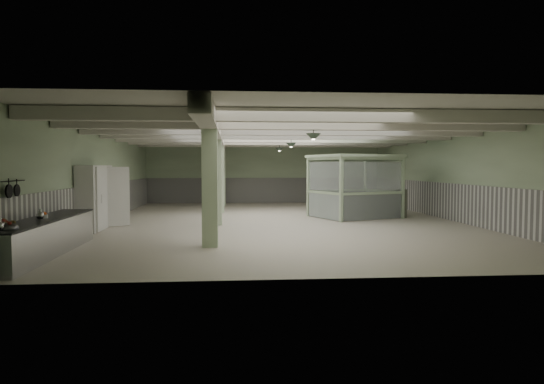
{
  "coord_description": "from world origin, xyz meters",
  "views": [
    {
      "loc": [
        -1.88,
        -19.2,
        2.18
      ],
      "look_at": [
        -0.52,
        -2.47,
        1.3
      ],
      "focal_mm": 32.0,
      "sensor_mm": 36.0,
      "label": 1
    }
  ],
  "objects": [
    {
      "name": "ceiling",
      "position": [
        0.0,
        0.0,
        3.6
      ],
      "size": [
        14.0,
        20.0,
        0.02
      ],
      "primitive_type": "cube",
      "color": "beige",
      "rests_on": "wall_back"
    },
    {
      "name": "beam_b",
      "position": [
        0.0,
        -5.0,
        3.42
      ],
      "size": [
        13.9,
        0.35,
        0.32
      ],
      "primitive_type": "cube",
      "color": "beige",
      "rests_on": "ceiling"
    },
    {
      "name": "wall_front",
      "position": [
        0.0,
        -10.0,
        1.8
      ],
      "size": [
        14.0,
        0.02,
        3.6
      ],
      "primitive_type": "cube",
      "color": "#AAC29B",
      "rests_on": "floor"
    },
    {
      "name": "veg_colander",
      "position": [
        -6.45,
        -9.08,
        1.01
      ],
      "size": [
        0.51,
        0.51,
        0.21
      ],
      "primitive_type": null,
      "rotation": [
        0.0,
        0.0,
        0.1
      ],
      "color": "#45454A",
      "rests_on": "prep_counter"
    },
    {
      "name": "wainscot_back",
      "position": [
        0.0,
        9.97,
        0.75
      ],
      "size": [
        13.9,
        0.05,
        1.5
      ],
      "primitive_type": "cube",
      "color": "silver",
      "rests_on": "floor"
    },
    {
      "name": "prep_counter",
      "position": [
        -6.54,
        -7.0,
        0.46
      ],
      "size": [
        0.94,
        5.39,
        0.91
      ],
      "color": "#B2B3B7",
      "rests_on": "floor"
    },
    {
      "name": "beam_c",
      "position": [
        0.0,
        -2.5,
        3.42
      ],
      "size": [
        13.9,
        0.35,
        0.32
      ],
      "primitive_type": "cube",
      "color": "beige",
      "rests_on": "ceiling"
    },
    {
      "name": "wall_back",
      "position": [
        0.0,
        10.0,
        1.8
      ],
      "size": [
        14.0,
        0.02,
        3.6
      ],
      "primitive_type": "cube",
      "color": "#AAC29B",
      "rests_on": "floor"
    },
    {
      "name": "floor",
      "position": [
        0.0,
        0.0,
        0.0
      ],
      "size": [
        20.0,
        20.0,
        0.0
      ],
      "primitive_type": "plane",
      "color": "beige",
      "rests_on": "ground"
    },
    {
      "name": "pitcher_far",
      "position": [
        -6.51,
        -7.18,
        1.03
      ],
      "size": [
        0.22,
        0.24,
        0.26
      ],
      "primitive_type": null,
      "rotation": [
        0.0,
        0.0,
        0.28
      ],
      "color": "#B2B3B7",
      "rests_on": "prep_counter"
    },
    {
      "name": "orange_bowl",
      "position": [
        -6.57,
        -6.88,
        0.94
      ],
      "size": [
        0.26,
        0.26,
        0.09
      ],
      "primitive_type": "cylinder",
      "rotation": [
        0.0,
        0.0,
        -0.08
      ],
      "color": "#B2B2B7",
      "rests_on": "prep_counter"
    },
    {
      "name": "beam_d",
      "position": [
        0.0,
        0.0,
        3.42
      ],
      "size": [
        13.9,
        0.35,
        0.32
      ],
      "primitive_type": "cube",
      "color": "beige",
      "rests_on": "ceiling"
    },
    {
      "name": "beam_f",
      "position": [
        0.0,
        5.0,
        3.42
      ],
      "size": [
        13.9,
        0.35,
        0.32
      ],
      "primitive_type": "cube",
      "color": "beige",
      "rests_on": "ceiling"
    },
    {
      "name": "skillet_far",
      "position": [
        -6.88,
        -7.54,
        1.63
      ],
      "size": [
        0.04,
        0.28,
        0.28
      ],
      "primitive_type": "cylinder",
      "rotation": [
        0.0,
        1.57,
        0.0
      ],
      "color": "black",
      "rests_on": "hook_rail"
    },
    {
      "name": "beam_g",
      "position": [
        0.0,
        7.5,
        3.42
      ],
      "size": [
        13.9,
        0.35,
        0.32
      ],
      "primitive_type": "cube",
      "color": "beige",
      "rests_on": "ceiling"
    },
    {
      "name": "pendant_back",
      "position": [
        0.5,
        5.5,
        3.05
      ],
      "size": [
        0.44,
        0.44,
        0.22
      ],
      "primitive_type": "cone",
      "rotation": [
        3.14,
        0.0,
        0.0
      ],
      "color": "#324334",
      "rests_on": "ceiling"
    },
    {
      "name": "girder",
      "position": [
        -2.5,
        0.0,
        3.38
      ],
      "size": [
        0.45,
        19.9,
        0.4
      ],
      "primitive_type": "cube",
      "color": "beige",
      "rests_on": "ceiling"
    },
    {
      "name": "beam_e",
      "position": [
        0.0,
        2.5,
        3.42
      ],
      "size": [
        13.9,
        0.35,
        0.32
      ],
      "primitive_type": "cube",
      "color": "beige",
      "rests_on": "ceiling"
    },
    {
      "name": "guard_booth",
      "position": [
        3.33,
        1.22,
        1.8
      ],
      "size": [
        4.12,
        3.83,
        2.69
      ],
      "rotation": [
        0.0,
        0.0,
        0.37
      ],
      "color": "#A5BC96",
      "rests_on": "floor"
    },
    {
      "name": "column_a",
      "position": [
        -2.5,
        -6.0,
        1.8
      ],
      "size": [
        0.42,
        0.42,
        3.6
      ],
      "primitive_type": "cube",
      "color": "#B6CCA4",
      "rests_on": "floor"
    },
    {
      "name": "skillet_near",
      "position": [
        -6.88,
        -7.94,
        1.63
      ],
      "size": [
        0.04,
        0.31,
        0.31
      ],
      "primitive_type": "cylinder",
      "rotation": [
        0.0,
        1.57,
        0.0
      ],
      "color": "black",
      "rests_on": "hook_rail"
    },
    {
      "name": "wall_left",
      "position": [
        -7.0,
        0.0,
        1.8
      ],
      "size": [
        0.02,
        20.0,
        3.6
      ],
      "primitive_type": "cube",
      "color": "#AAC29B",
      "rests_on": "floor"
    },
    {
      "name": "column_b",
      "position": [
        -2.5,
        -1.0,
        1.8
      ],
      "size": [
        0.42,
        0.42,
        3.6
      ],
      "primitive_type": "cube",
      "color": "#B6CCA4",
      "rests_on": "floor"
    },
    {
      "name": "wainscot_right",
      "position": [
        6.97,
        0.0,
        0.75
      ],
      "size": [
        0.05,
        19.9,
        1.5
      ],
      "primitive_type": "cube",
      "color": "silver",
      "rests_on": "floor"
    },
    {
      "name": "beam_a",
      "position": [
        0.0,
        -7.5,
        3.42
      ],
      "size": [
        13.9,
        0.35,
        0.32
      ],
      "primitive_type": "cube",
      "color": "beige",
      "rests_on": "ceiling"
    },
    {
      "name": "column_d",
      "position": [
        -2.5,
        8.0,
        1.8
      ],
      "size": [
        0.42,
        0.42,
        3.6
      ],
      "primitive_type": "cube",
      "color": "#B6CCA4",
      "rests_on": "floor"
    },
    {
      "name": "filing_cabinet",
      "position": [
        5.27,
        0.96,
        0.61
      ],
      "size": [
        0.41,
        0.58,
        1.22
      ],
      "primitive_type": "cube",
      "rotation": [
        0.0,
        0.0,
        -0.03
      ],
      "color": "#545749",
      "rests_on": "floor"
    },
    {
      "name": "pendant_mid",
      "position": [
        0.5,
        0.5,
        3.05
      ],
      "size": [
        0.44,
        0.44,
        0.22
      ],
      "primitive_type": "cone",
      "rotation": [
        3.14,
        0.0,
        0.0
      ],
      "color": "#324334",
      "rests_on": "ceiling"
    },
    {
      "name": "wainscot_left",
      "position": [
        -6.97,
        0.0,
        0.75
      ],
      "size": [
        0.05,
        19.9,
        1.5
      ],
      "primitive_type": "cube",
      "color": "silver",
      "rests_on": "floor"
    },
    {
      "name": "pendant_front",
      "position": [
        0.5,
        -5.0,
        3.05
      ],
      "size": [
        0.44,
        0.44,
        0.22
      ],
      "primitive_type": "cone",
      "rotation": [
        3.14,
        0.0,
        0.0
      ],
      "color": "#324334",
      "rests_on": "ceiling"
    },
    {
      "name": "hook_rail",
      "position": [
        -6.93,
        -7.6,
        1.85
      ],
      "size": [
        0.02,
        1.2,
        0.02
      ],
      "primitive_type": "cylinder",
      "rotation": [
        1.57,
        0.0,
        0.0
      ],
      "color": "black",
      "rests_on": "wall_left"
    },
    {
      "name": "column_c",
      "position": [
        -2.5,
        4.0,
        1.8
      ],
      "size": [
        0.42,
        0.42,
        3.6
      ],
      "primitive_type": "cube",
      "color": "#B6CCA4",
      "rests_on": "floor"
    },
    {
      "name": "walkin_cooler",
      "position": [
        -6.62,
        -2.03,
        1.13
      ],
      "size": [
        1.17,
        2.45,
        2.25
      ],
      "color": "silver",
      "rests_on": "floor"
    },
    {
      "name": "wall_right",
      "position": [
        7.0,
        0.0,
        1.8
      ],
      "size": [
        0.02,
        20.0,
        3.6
      ],
      "primitive_type": "cube",
      "color": "#AAC29B",
      "rests_on": "floor"
    }
  ]
}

